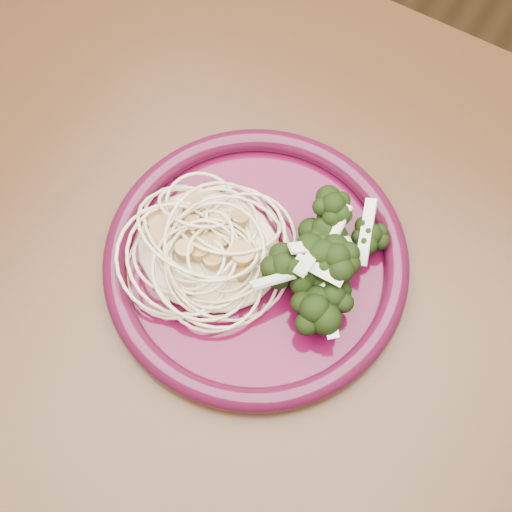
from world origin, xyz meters
name	(u,v)px	position (x,y,z in m)	size (l,w,h in m)	color
dining_table	(296,403)	(0.00, 0.00, 0.65)	(1.20, 0.80, 0.75)	#472814
dinner_plate	(256,261)	(-0.08, 0.07, 0.76)	(0.33, 0.33, 0.02)	#44061F
spaghetti_pile	(208,245)	(-0.12, 0.05, 0.77)	(0.13, 0.11, 0.03)	beige
scallop_cluster	(206,228)	(-0.12, 0.05, 0.80)	(0.10, 0.10, 0.03)	#A27E42
broccoli_pile	(316,265)	(-0.03, 0.08, 0.78)	(0.08, 0.13, 0.05)	black
onion_garnish	(319,251)	(-0.03, 0.08, 0.81)	(0.06, 0.09, 0.05)	beige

